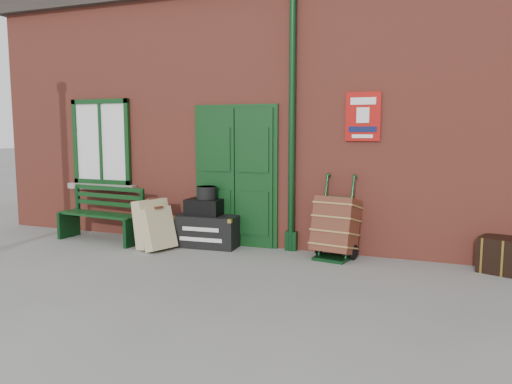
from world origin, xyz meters
The scene contains 10 objects.
ground centered at (0.00, 0.00, 0.00)m, with size 80.00×80.00×0.00m, color gray.
station_building centered at (0.00, 3.49, 2.16)m, with size 10.30×4.30×4.36m.
bench centered at (-2.53, 0.96, 0.48)m, with size 1.57×0.63×0.95m.
houdini_trunk centered at (-0.70, 1.24, 0.25)m, with size 1.02×0.56×0.51m, color black.
strongbox centered at (-0.75, 1.24, 0.64)m, with size 0.56×0.41×0.25m, color black.
hatbox centered at (-0.72, 1.25, 0.86)m, with size 0.30×0.30×0.20m, color black.
suitcase_back centered at (-1.46, 0.80, 0.39)m, with size 0.22×0.54×0.76m, color tan.
suitcase_front centered at (-1.28, 0.70, 0.34)m, with size 0.20×0.49×0.65m, color tan.
porter_trolley centered at (1.38, 1.23, 0.46)m, with size 0.67×0.71×1.20m.
dark_trunk centered at (3.64, 1.25, 0.23)m, with size 0.65×0.42×0.47m, color black.
Camera 1 is at (2.90, -5.82, 1.86)m, focal length 35.00 mm.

